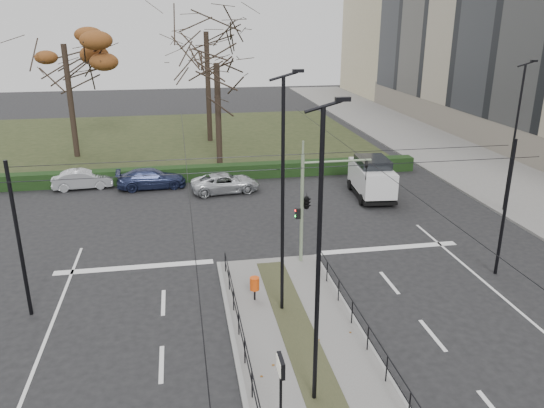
{
  "coord_description": "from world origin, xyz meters",
  "views": [
    {
      "loc": [
        -3.72,
        -16.85,
        10.57
      ],
      "look_at": [
        0.42,
        6.33,
        2.3
      ],
      "focal_mm": 35.0,
      "sensor_mm": 36.0,
      "label": 1
    }
  ],
  "objects_px": {
    "litter_bin": "(255,284)",
    "bare_tree_center": "(206,40)",
    "streetlamp_sidewalk": "(515,137)",
    "streetlamp_median_near": "(319,260)",
    "info_panel": "(281,374)",
    "traffic_light": "(308,200)",
    "streetlamp_median_far": "(283,196)",
    "white_van": "(372,177)",
    "parked_car_second": "(83,179)",
    "parked_car_third": "(151,179)",
    "bare_tree_near": "(217,71)",
    "rust_tree": "(63,44)",
    "parked_car_fourth": "(225,183)"
  },
  "relations": [
    {
      "from": "streetlamp_sidewalk",
      "to": "bare_tree_center",
      "type": "xyz_separation_m",
      "value": [
        -15.45,
        21.5,
        4.44
      ]
    },
    {
      "from": "streetlamp_sidewalk",
      "to": "info_panel",
      "type": "bearing_deg",
      "value": -137.21
    },
    {
      "from": "streetlamp_sidewalk",
      "to": "white_van",
      "type": "distance_m",
      "value": 8.32
    },
    {
      "from": "streetlamp_sidewalk",
      "to": "parked_car_fourth",
      "type": "bearing_deg",
      "value": 157.13
    },
    {
      "from": "info_panel",
      "to": "parked_car_third",
      "type": "distance_m",
      "value": 23.48
    },
    {
      "from": "streetlamp_median_near",
      "to": "streetlamp_median_far",
      "type": "relative_size",
      "value": 0.98
    },
    {
      "from": "info_panel",
      "to": "white_van",
      "type": "height_order",
      "value": "white_van"
    },
    {
      "from": "streetlamp_median_far",
      "to": "litter_bin",
      "type": "bearing_deg",
      "value": 138.13
    },
    {
      "from": "traffic_light",
      "to": "rust_tree",
      "type": "relative_size",
      "value": 0.44
    },
    {
      "from": "parked_car_third",
      "to": "traffic_light",
      "type": "bearing_deg",
      "value": -154.12
    },
    {
      "from": "traffic_light",
      "to": "streetlamp_median_near",
      "type": "height_order",
      "value": "streetlamp_median_near"
    },
    {
      "from": "streetlamp_median_near",
      "to": "info_panel",
      "type": "bearing_deg",
      "value": -137.39
    },
    {
      "from": "parked_car_second",
      "to": "white_van",
      "type": "relative_size",
      "value": 0.78
    },
    {
      "from": "traffic_light",
      "to": "streetlamp_median_far",
      "type": "height_order",
      "value": "streetlamp_median_far"
    },
    {
      "from": "rust_tree",
      "to": "bare_tree_center",
      "type": "xyz_separation_m",
      "value": [
        10.9,
        3.92,
        0.09
      ]
    },
    {
      "from": "info_panel",
      "to": "parked_car_third",
      "type": "height_order",
      "value": "info_panel"
    },
    {
      "from": "streetlamp_sidewalk",
      "to": "streetlamp_median_near",
      "type": "bearing_deg",
      "value": -137.2
    },
    {
      "from": "traffic_light",
      "to": "rust_tree",
      "type": "xyz_separation_m",
      "value": [
        -13.56,
        22.17,
        5.7
      ]
    },
    {
      "from": "bare_tree_near",
      "to": "streetlamp_sidewalk",
      "type": "bearing_deg",
      "value": -40.58
    },
    {
      "from": "streetlamp_sidewalk",
      "to": "litter_bin",
      "type": "bearing_deg",
      "value": -153.71
    },
    {
      "from": "traffic_light",
      "to": "streetlamp_sidewalk",
      "type": "relative_size",
      "value": 0.6
    },
    {
      "from": "streetlamp_median_near",
      "to": "streetlamp_sidewalk",
      "type": "bearing_deg",
      "value": 42.8
    },
    {
      "from": "litter_bin",
      "to": "parked_car_fourth",
      "type": "bearing_deg",
      "value": 89.18
    },
    {
      "from": "info_panel",
      "to": "streetlamp_sidewalk",
      "type": "xyz_separation_m",
      "value": [
        16.02,
        14.83,
        2.42
      ]
    },
    {
      "from": "streetlamp_median_near",
      "to": "streetlamp_median_far",
      "type": "height_order",
      "value": "streetlamp_median_far"
    },
    {
      "from": "streetlamp_median_near",
      "to": "streetlamp_sidewalk",
      "type": "xyz_separation_m",
      "value": [
        14.78,
        13.69,
        -0.16
      ]
    },
    {
      "from": "streetlamp_median_near",
      "to": "traffic_light",
      "type": "bearing_deg",
      "value": 77.69
    },
    {
      "from": "parked_car_fourth",
      "to": "traffic_light",
      "type": "bearing_deg",
      "value": -172.75
    },
    {
      "from": "rust_tree",
      "to": "streetlamp_median_near",
      "type": "bearing_deg",
      "value": -69.68
    },
    {
      "from": "parked_car_third",
      "to": "rust_tree",
      "type": "relative_size",
      "value": 0.39
    },
    {
      "from": "bare_tree_center",
      "to": "rust_tree",
      "type": "bearing_deg",
      "value": -160.21
    },
    {
      "from": "streetlamp_median_near",
      "to": "parked_car_fourth",
      "type": "distance_m",
      "value": 20.6
    },
    {
      "from": "rust_tree",
      "to": "bare_tree_near",
      "type": "xyz_separation_m",
      "value": [
        11.07,
        -4.48,
        -1.74
      ]
    },
    {
      "from": "traffic_light",
      "to": "bare_tree_near",
      "type": "bearing_deg",
      "value": 98.01
    },
    {
      "from": "parked_car_third",
      "to": "bare_tree_near",
      "type": "bearing_deg",
      "value": -49.14
    },
    {
      "from": "litter_bin",
      "to": "info_panel",
      "type": "distance_m",
      "value": 7.19
    },
    {
      "from": "litter_bin",
      "to": "parked_car_second",
      "type": "relative_size",
      "value": 0.25
    },
    {
      "from": "streetlamp_median_far",
      "to": "parked_car_third",
      "type": "bearing_deg",
      "value": 107.9
    },
    {
      "from": "streetlamp_median_near",
      "to": "rust_tree",
      "type": "bearing_deg",
      "value": 110.32
    },
    {
      "from": "info_panel",
      "to": "streetlamp_sidewalk",
      "type": "distance_m",
      "value": 21.97
    },
    {
      "from": "white_van",
      "to": "streetlamp_median_near",
      "type": "bearing_deg",
      "value": -114.82
    },
    {
      "from": "traffic_light",
      "to": "parked_car_second",
      "type": "xyz_separation_m",
      "value": [
        -11.79,
        13.5,
        -2.41
      ]
    },
    {
      "from": "litter_bin",
      "to": "bare_tree_center",
      "type": "xyz_separation_m",
      "value": [
        0.22,
        29.24,
        8.0
      ]
    },
    {
      "from": "litter_bin",
      "to": "parked_car_fourth",
      "type": "xyz_separation_m",
      "value": [
        0.2,
        14.27,
        -0.22
      ]
    },
    {
      "from": "info_panel",
      "to": "parked_car_fourth",
      "type": "bearing_deg",
      "value": 88.51
    },
    {
      "from": "litter_bin",
      "to": "rust_tree",
      "type": "xyz_separation_m",
      "value": [
        -10.68,
        25.32,
        7.91
      ]
    },
    {
      "from": "streetlamp_median_far",
      "to": "white_van",
      "type": "height_order",
      "value": "streetlamp_median_far"
    },
    {
      "from": "parked_car_second",
      "to": "bare_tree_near",
      "type": "relative_size",
      "value": 0.38
    },
    {
      "from": "streetlamp_sidewalk",
      "to": "bare_tree_center",
      "type": "bearing_deg",
      "value": 125.71
    },
    {
      "from": "streetlamp_median_far",
      "to": "streetlamp_sidewalk",
      "type": "bearing_deg",
      "value": 30.23
    }
  ]
}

